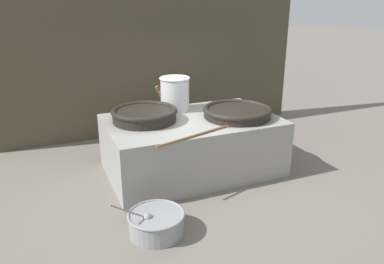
{
  "coord_description": "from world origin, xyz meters",
  "views": [
    {
      "loc": [
        -2.53,
        -5.99,
        3.12
      ],
      "look_at": [
        0.0,
        0.0,
        0.77
      ],
      "focal_mm": 35.0,
      "sensor_mm": 36.0,
      "label": 1
    }
  ],
  "objects_px": {
    "giant_wok_far": "(237,112)",
    "cook": "(168,108)",
    "prep_bowl_vegetables": "(156,222)",
    "stock_pot": "(175,93)",
    "giant_wok_near": "(144,114)"
  },
  "relations": [
    {
      "from": "stock_pot",
      "to": "prep_bowl_vegetables",
      "type": "distance_m",
      "value": 2.88
    },
    {
      "from": "giant_wok_near",
      "to": "cook",
      "type": "height_order",
      "value": "cook"
    },
    {
      "from": "cook",
      "to": "prep_bowl_vegetables",
      "type": "height_order",
      "value": "cook"
    },
    {
      "from": "giant_wok_near",
      "to": "stock_pot",
      "type": "relative_size",
      "value": 1.81
    },
    {
      "from": "cook",
      "to": "prep_bowl_vegetables",
      "type": "relative_size",
      "value": 1.49
    },
    {
      "from": "giant_wok_far",
      "to": "cook",
      "type": "bearing_deg",
      "value": 113.53
    },
    {
      "from": "cook",
      "to": "prep_bowl_vegetables",
      "type": "xyz_separation_m",
      "value": [
        -1.32,
        -3.19,
        -0.66
      ]
    },
    {
      "from": "stock_pot",
      "to": "prep_bowl_vegetables",
      "type": "height_order",
      "value": "stock_pot"
    },
    {
      "from": "cook",
      "to": "prep_bowl_vegetables",
      "type": "bearing_deg",
      "value": 72.91
    },
    {
      "from": "stock_pot",
      "to": "giant_wok_near",
      "type": "bearing_deg",
      "value": -149.16
    },
    {
      "from": "cook",
      "to": "giant_wok_far",
      "type": "bearing_deg",
      "value": 118.87
    },
    {
      "from": "prep_bowl_vegetables",
      "to": "giant_wok_far",
      "type": "bearing_deg",
      "value": 35.43
    },
    {
      "from": "prep_bowl_vegetables",
      "to": "stock_pot",
      "type": "bearing_deg",
      "value": 63.5
    },
    {
      "from": "giant_wok_far",
      "to": "giant_wok_near",
      "type": "bearing_deg",
      "value": 165.29
    },
    {
      "from": "giant_wok_far",
      "to": "cook",
      "type": "xyz_separation_m",
      "value": [
        -0.75,
        1.72,
        -0.29
      ]
    }
  ]
}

